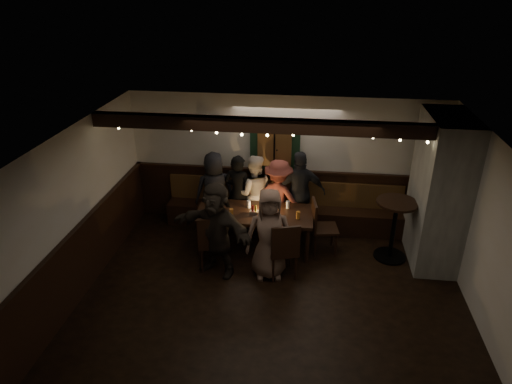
# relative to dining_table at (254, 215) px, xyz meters

# --- Properties ---
(room) EXTENTS (6.02, 5.01, 2.62)m
(room) POSITION_rel_dining_table_xyz_m (1.52, 0.02, 0.39)
(room) COLOR black
(room) RESTS_ON ground
(dining_table) EXTENTS (2.09, 0.89, 0.90)m
(dining_table) POSITION_rel_dining_table_xyz_m (0.00, 0.00, 0.00)
(dining_table) COLOR black
(dining_table) RESTS_ON ground
(chair_near_left) EXTENTS (0.54, 0.54, 1.03)m
(chair_near_left) POSITION_rel_dining_table_xyz_m (-0.61, -0.76, -0.10)
(chair_near_left) COLOR black
(chair_near_left) RESTS_ON ground
(chair_near_right) EXTENTS (0.59, 0.59, 1.04)m
(chair_near_right) POSITION_rel_dining_table_xyz_m (0.59, -0.85, -0.10)
(chair_near_right) COLOR black
(chair_near_right) RESTS_ON ground
(chair_end) EXTENTS (0.52, 0.52, 1.01)m
(chair_end) POSITION_rel_dining_table_xyz_m (1.17, 0.04, -0.11)
(chair_end) COLOR black
(chair_end) RESTS_ON ground
(high_top) EXTENTS (0.70, 0.70, 1.11)m
(high_top) POSITION_rel_dining_table_xyz_m (2.44, 0.01, 0.02)
(high_top) COLOR black
(high_top) RESTS_ON ground
(person_a) EXTENTS (0.89, 0.74, 1.56)m
(person_a) POSITION_rel_dining_table_xyz_m (-0.88, 0.72, 0.10)
(person_a) COLOR black
(person_a) RESTS_ON ground
(person_b) EXTENTS (0.65, 0.51, 1.56)m
(person_b) POSITION_rel_dining_table_xyz_m (-0.40, 0.66, 0.10)
(person_b) COLOR black
(person_b) RESTS_ON ground
(person_c) EXTENTS (0.84, 0.71, 1.53)m
(person_c) POSITION_rel_dining_table_xyz_m (-0.11, 0.75, 0.09)
(person_c) COLOR beige
(person_c) RESTS_ON ground
(person_d) EXTENTS (1.09, 0.80, 1.50)m
(person_d) POSITION_rel_dining_table_xyz_m (0.38, 0.64, 0.07)
(person_d) COLOR brown
(person_d) RESTS_ON ground
(person_e) EXTENTS (1.04, 0.59, 1.67)m
(person_e) POSITION_rel_dining_table_xyz_m (0.78, 0.69, 0.16)
(person_e) COLOR black
(person_e) RESTS_ON ground
(person_f) EXTENTS (1.58, 1.07, 1.64)m
(person_f) POSITION_rel_dining_table_xyz_m (-0.53, -0.80, 0.14)
(person_f) COLOR black
(person_f) RESTS_ON ground
(person_g) EXTENTS (0.84, 0.62, 1.58)m
(person_g) POSITION_rel_dining_table_xyz_m (0.34, -0.79, 0.11)
(person_g) COLOR #775C4E
(person_g) RESTS_ON ground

